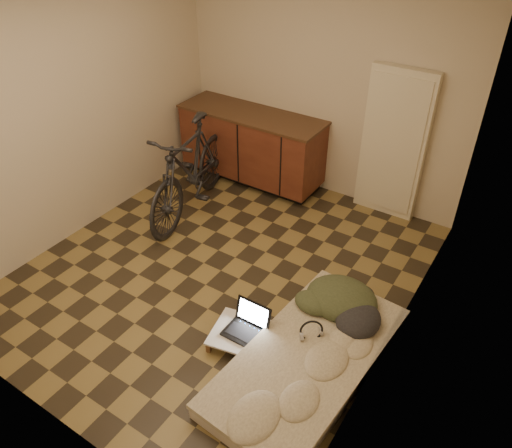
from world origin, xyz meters
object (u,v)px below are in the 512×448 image
Objects in this scene: bicycle at (190,165)px; lap_desk at (253,337)px; laptop at (247,326)px; futon at (308,360)px.

lap_desk is at bearing -49.55° from bicycle.
bicycle is at bearing 130.34° from lap_desk.
laptop is (1.65, -1.31, -0.44)m from bicycle.
futon is 5.80× the size of laptop.
lap_desk is at bearing -21.23° from laptop.
bicycle is at bearing 141.33° from laptop.
bicycle is 2.24m from lap_desk.
laptop is at bearing 147.16° from lap_desk.
futon is at bearing -41.68° from bicycle.
bicycle is at bearing 154.57° from futon.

